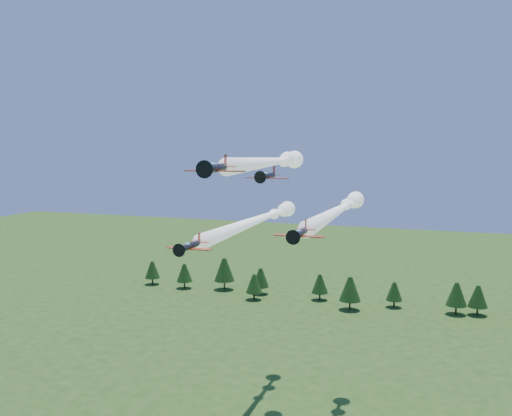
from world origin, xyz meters
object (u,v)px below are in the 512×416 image
(plane_lead, at_px, (272,162))
(plane_right, at_px, (339,210))
(plane_slot, at_px, (267,176))
(plane_left, at_px, (260,219))

(plane_lead, bearing_deg, plane_right, 32.09)
(plane_lead, xyz_separation_m, plane_slot, (3.86, -13.76, -1.82))
(plane_lead, bearing_deg, plane_slot, -78.65)
(plane_lead, height_order, plane_slot, plane_lead)
(plane_lead, xyz_separation_m, plane_left, (-6.21, 11.25, -12.01))
(plane_right, height_order, plane_slot, plane_slot)
(plane_slot, bearing_deg, plane_right, 71.39)
(plane_lead, distance_m, plane_slot, 14.40)
(plane_lead, distance_m, plane_right, 16.23)
(plane_left, bearing_deg, plane_lead, -62.43)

